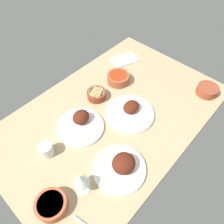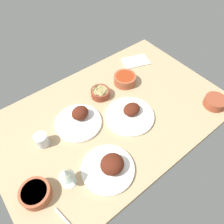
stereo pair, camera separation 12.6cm
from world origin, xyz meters
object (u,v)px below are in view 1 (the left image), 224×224
at_px(plate_far_side, 81,123).
at_px(water_tumbler, 47,150).
at_px(plate_center_main, 121,166).
at_px(bowl_onions, 207,90).
at_px(folded_napkin, 125,60).
at_px(bowl_pasta, 97,94).
at_px(bowl_sauce, 118,78).
at_px(wine_glass, 81,180).
at_px(bowl_soup, 51,205).
at_px(plate_near_viewer, 130,112).

height_order(plate_far_side, water_tumbler, plate_far_side).
bearing_deg(plate_far_side, plate_center_main, 83.34).
relative_size(bowl_onions, folded_napkin, 0.71).
height_order(plate_far_side, bowl_pasta, plate_far_side).
relative_size(bowl_sauce, folded_napkin, 0.80).
height_order(plate_center_main, folded_napkin, plate_center_main).
bearing_deg(bowl_pasta, wine_glass, 38.72).
relative_size(bowl_pasta, bowl_soup, 0.84).
relative_size(plate_near_viewer, bowl_onions, 2.21).
distance_m(bowl_pasta, bowl_sauce, 0.20).
height_order(bowl_sauce, wine_glass, wine_glass).
xyz_separation_m(bowl_pasta, water_tumbler, (0.45, 0.09, 0.01)).
bearing_deg(bowl_pasta, bowl_sauce, 178.76).
distance_m(plate_far_side, bowl_soup, 0.45).
relative_size(plate_center_main, bowl_soup, 1.89).
height_order(plate_near_viewer, plate_center_main, plate_center_main).
bearing_deg(water_tumbler, bowl_onions, 157.06).
distance_m(plate_near_viewer, water_tumbler, 0.52).
distance_m(plate_center_main, bowl_pasta, 0.50).
xyz_separation_m(bowl_pasta, wine_glass, (0.45, 0.36, 0.07)).
xyz_separation_m(bowl_onions, water_tumbler, (0.96, -0.41, 0.01)).
distance_m(plate_far_side, bowl_onions, 0.83).
xyz_separation_m(plate_far_side, bowl_soup, (0.38, 0.23, 0.01)).
xyz_separation_m(plate_center_main, bowl_sauce, (-0.46, -0.43, 0.00)).
height_order(bowl_onions, bowl_sauce, bowl_sauce).
bearing_deg(water_tumbler, plate_far_side, -179.28).
bearing_deg(wine_glass, folded_napkin, -151.24).
bearing_deg(plate_center_main, bowl_soup, -17.32).
xyz_separation_m(bowl_soup, bowl_sauce, (-0.80, -0.32, 0.00)).
relative_size(water_tumbler, folded_napkin, 0.41).
relative_size(bowl_onions, bowl_sauce, 0.89).
xyz_separation_m(plate_near_viewer, folded_napkin, (-0.37, -0.35, -0.01)).
xyz_separation_m(bowl_soup, wine_glass, (-0.15, 0.04, 0.07)).
height_order(bowl_pasta, bowl_sauce, bowl_sauce).
xyz_separation_m(plate_center_main, water_tumbler, (0.19, -0.34, 0.01)).
distance_m(bowl_soup, folded_napkin, 1.10).
height_order(bowl_pasta, water_tumbler, water_tumbler).
xyz_separation_m(plate_near_viewer, wine_glass, (0.50, 0.12, 0.08)).
distance_m(bowl_sauce, water_tumbler, 0.66).
xyz_separation_m(plate_center_main, bowl_onions, (-0.77, 0.07, 0.00)).
bearing_deg(plate_near_viewer, water_tumbler, -16.80).
distance_m(plate_far_side, water_tumbler, 0.23).
xyz_separation_m(water_tumbler, folded_napkin, (-0.86, -0.20, -0.03)).
bearing_deg(plate_far_side, bowl_onions, 150.59).
xyz_separation_m(bowl_sauce, water_tumbler, (0.65, 0.09, 0.01)).
bearing_deg(plate_center_main, bowl_sauce, -137.16).
relative_size(bowl_onions, wine_glass, 0.94).
height_order(plate_center_main, bowl_pasta, plate_center_main).
distance_m(plate_near_viewer, bowl_onions, 0.53).
distance_m(bowl_soup, water_tumbler, 0.28).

